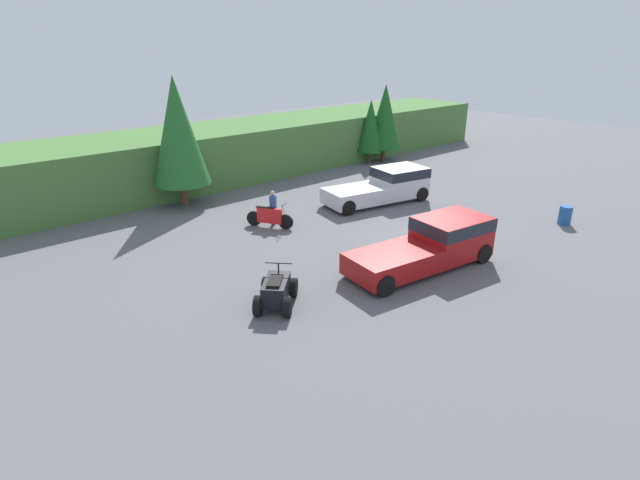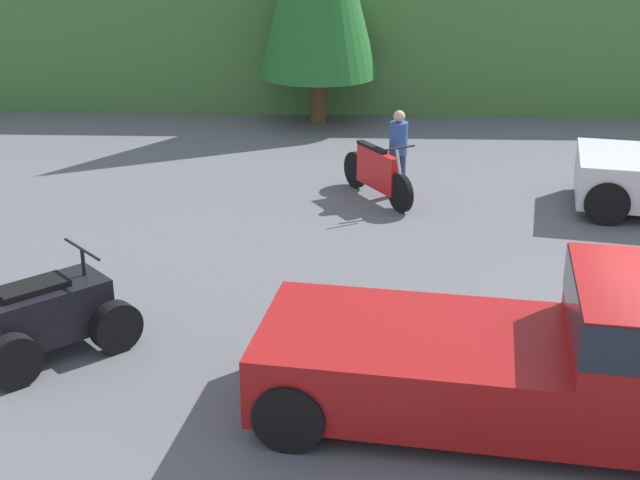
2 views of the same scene
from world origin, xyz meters
The scene contains 11 objects.
ground_plane centered at (0.00, 0.00, 0.00)m, with size 80.00×80.00×0.00m, color #5B5B60.
hillside_backdrop centered at (0.00, 16.00, 1.56)m, with size 44.00×6.00×3.13m.
tree_left centered at (-5.11, 12.22, 3.86)m, with size 2.89×2.89×6.57m.
tree_mid_left centered at (9.49, 12.65, 2.56)m, with size 1.92×1.92×4.35m.
tree_mid_right centered at (10.57, 12.32, 3.13)m, with size 2.34×2.34×5.32m.
pickup_truck_red centered at (-1.59, -1.04, 0.92)m, with size 6.22×2.93×1.75m.
pickup_truck_second centered at (3.27, 5.65, 0.92)m, with size 6.02×3.17×1.75m.
dirt_bike centered at (-3.78, 6.48, 0.50)m, with size 1.28×2.02×1.20m.
quad_atv centered at (-7.98, 0.38, 0.51)m, with size 2.25×2.21×1.29m.
rider_person centered at (-3.40, 6.72, 0.89)m, with size 0.47×0.47×1.64m.
steel_barrel centered at (6.91, -2.38, 0.44)m, with size 0.58×0.58×0.88m.
Camera 1 is at (-16.46, -11.34, 8.07)m, focal length 28.00 mm.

